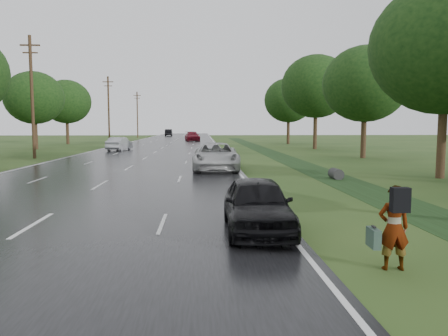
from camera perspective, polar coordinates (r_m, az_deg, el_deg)
name	(u,v)px	position (r m, az deg, el deg)	size (l,w,h in m)	color
ground	(33,226)	(13.03, -23.71, -7.00)	(220.00, 220.00, 0.00)	#254016
road	(165,146)	(57.14, -7.67, 2.83)	(14.00, 180.00, 0.04)	black
edge_stripe_east	(217,146)	(57.00, -0.88, 2.90)	(0.12, 180.00, 0.01)	silver
edge_stripe_west	(113,146)	(58.07, -14.33, 2.77)	(0.12, 180.00, 0.01)	silver
center_line	(165,146)	(57.14, -7.67, 2.85)	(0.12, 180.00, 0.01)	silver
drainage_ditch	(298,163)	(31.49, 9.65, 0.60)	(2.20, 120.00, 0.56)	black
utility_pole_mid	(32,95)	(39.45, -23.79, 8.71)	(1.60, 0.26, 10.00)	#3E2519
utility_pole_far	(109,109)	(68.34, -14.83, 7.48)	(1.60, 0.26, 10.00)	#3E2519
utility_pole_distant	(137,114)	(97.89, -11.25, 6.94)	(1.60, 0.26, 10.00)	#3E2519
tree_east_b	(446,47)	(25.48, 27.02, 13.91)	(7.60, 7.60, 10.11)	#3E2519
tree_east_c	(365,84)	(38.54, 17.95, 10.39)	(7.00, 7.00, 9.29)	#3E2519
tree_east_d	(316,87)	(51.80, 11.93, 10.37)	(8.00, 8.00, 10.76)	#3E2519
tree_east_f	(289,100)	(65.29, 8.45, 8.73)	(7.20, 7.20, 9.62)	#3E2519
tree_west_d	(34,98)	(54.33, -23.55, 8.40)	(6.60, 6.60, 8.80)	#3E2519
tree_west_f	(66,102)	(67.80, -19.88, 8.15)	(7.00, 7.00, 9.29)	#3E2519
pedestrian	(393,227)	(8.87, 21.20, -7.14)	(0.73, 0.67, 1.62)	#A5998C
white_pickup	(216,156)	(26.45, -1.05, 1.52)	(2.71, 5.87, 1.63)	beige
dark_sedan	(257,204)	(11.17, 4.36, -4.75)	(1.64, 4.06, 1.38)	black
silver_sedan	(119,144)	(48.07, -13.51, 3.09)	(1.52, 4.36, 1.44)	#9B9CA3
far_car_red	(192,136)	(76.31, -4.16, 4.17)	(2.25, 5.53, 1.60)	maroon
far_car_dark	(169,133)	(113.12, -7.24, 4.62)	(1.79, 5.12, 1.69)	black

